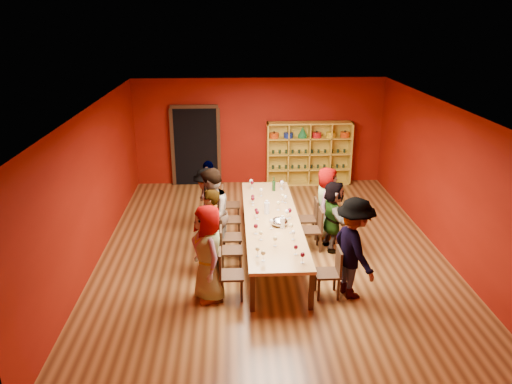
% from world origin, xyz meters
% --- Properties ---
extents(room_shell, '(7.10, 9.10, 3.04)m').
position_xyz_m(room_shell, '(0.00, 0.00, 1.50)').
color(room_shell, '#593317').
rests_on(room_shell, ground).
extents(tasting_table, '(1.10, 4.50, 0.75)m').
position_xyz_m(tasting_table, '(0.00, 0.00, 0.70)').
color(tasting_table, '#AF8249').
rests_on(tasting_table, ground).
extents(doorway, '(1.40, 0.17, 2.30)m').
position_xyz_m(doorway, '(-1.80, 4.43, 1.12)').
color(doorway, black).
rests_on(doorway, ground).
extents(shelving_unit, '(2.40, 0.40, 1.80)m').
position_xyz_m(shelving_unit, '(1.40, 4.32, 0.98)').
color(shelving_unit, gold).
rests_on(shelving_unit, ground).
extents(chair_person_left_0, '(0.42, 0.42, 0.89)m').
position_xyz_m(chair_person_left_0, '(-0.91, -1.72, 0.50)').
color(chair_person_left_0, black).
rests_on(chair_person_left_0, ground).
extents(person_left_0, '(0.71, 0.94, 1.72)m').
position_xyz_m(person_left_0, '(-1.22, -1.72, 0.86)').
color(person_left_0, pink).
rests_on(person_left_0, ground).
extents(chair_person_left_1, '(0.42, 0.42, 0.89)m').
position_xyz_m(chair_person_left_1, '(-0.91, -0.78, 0.50)').
color(chair_person_left_1, black).
rests_on(chair_person_left_1, ground).
extents(person_left_1, '(0.60, 0.71, 1.66)m').
position_xyz_m(person_left_1, '(-1.22, -0.78, 0.83)').
color(person_left_1, '#504F55').
rests_on(person_left_1, ground).
extents(chair_person_left_2, '(0.42, 0.42, 0.89)m').
position_xyz_m(chair_person_left_2, '(-0.91, -0.19, 0.50)').
color(chair_person_left_2, black).
rests_on(chair_person_left_2, ground).
extents(person_left_2, '(0.59, 0.95, 1.87)m').
position_xyz_m(person_left_2, '(-1.22, -0.19, 0.93)').
color(person_left_2, '#505055').
rests_on(person_left_2, ground).
extents(chair_person_left_3, '(0.42, 0.42, 0.89)m').
position_xyz_m(chair_person_left_3, '(-0.91, 0.70, 0.50)').
color(chair_person_left_3, black).
rests_on(chair_person_left_3, ground).
extents(person_left_3, '(0.74, 1.12, 1.60)m').
position_xyz_m(person_left_3, '(-1.33, 0.70, 0.80)').
color(person_left_3, '#131735').
rests_on(person_left_3, ground).
extents(chair_person_left_4, '(0.42, 0.42, 0.89)m').
position_xyz_m(chair_person_left_4, '(-0.91, 1.58, 0.50)').
color(chair_person_left_4, black).
rests_on(chair_person_left_4, ground).
extents(person_left_4, '(0.72, 0.98, 1.52)m').
position_xyz_m(person_left_4, '(-1.32, 1.58, 0.76)').
color(person_left_4, '#C5848D').
rests_on(person_left_4, ground).
extents(chair_person_right_0, '(0.42, 0.42, 0.89)m').
position_xyz_m(chair_person_right_0, '(0.91, -1.74, 0.50)').
color(chair_person_right_0, black).
rests_on(chair_person_right_0, ground).
extents(person_right_0, '(0.77, 1.25, 1.81)m').
position_xyz_m(person_right_0, '(1.26, -1.74, 0.90)').
color(person_right_0, pink).
rests_on(person_right_0, ground).
extents(chair_person_right_2, '(0.42, 0.42, 0.89)m').
position_xyz_m(chair_person_right_2, '(0.91, 0.07, 0.50)').
color(chair_person_right_2, black).
rests_on(chair_person_right_2, ground).
extents(person_right_2, '(0.55, 1.42, 1.50)m').
position_xyz_m(person_right_2, '(1.27, 0.07, 0.75)').
color(person_right_2, pink).
rests_on(person_right_2, ground).
extents(chair_person_right_3, '(0.42, 0.42, 0.89)m').
position_xyz_m(chair_person_right_3, '(0.91, 0.66, 0.50)').
color(chair_person_right_3, black).
rests_on(chair_person_right_3, ground).
extents(person_right_3, '(0.70, 0.89, 1.60)m').
position_xyz_m(person_right_3, '(1.24, 0.66, 0.80)').
color(person_right_3, '#535459').
rests_on(person_right_3, ground).
extents(wine_glass_0, '(0.07, 0.07, 0.18)m').
position_xyz_m(wine_glass_0, '(0.28, -1.63, 0.88)').
color(wine_glass_0, white).
rests_on(wine_glass_0, tasting_table).
extents(wine_glass_1, '(0.08, 0.08, 0.20)m').
position_xyz_m(wine_glass_1, '(0.36, -1.93, 0.89)').
color(wine_glass_1, white).
rests_on(wine_glass_1, tasting_table).
extents(wine_glass_2, '(0.08, 0.08, 0.19)m').
position_xyz_m(wine_glass_2, '(-0.28, -1.01, 0.89)').
color(wine_glass_2, white).
rests_on(wine_glass_2, tasting_table).
extents(wine_glass_3, '(0.08, 0.08, 0.20)m').
position_xyz_m(wine_glass_3, '(-0.29, -1.83, 0.89)').
color(wine_glass_3, white).
rests_on(wine_glass_3, tasting_table).
extents(wine_glass_4, '(0.08, 0.08, 0.19)m').
position_xyz_m(wine_glass_4, '(-0.38, -1.66, 0.89)').
color(wine_glass_4, white).
rests_on(wine_glass_4, tasting_table).
extents(wine_glass_5, '(0.08, 0.08, 0.21)m').
position_xyz_m(wine_glass_5, '(-0.05, -0.52, 0.90)').
color(wine_glass_5, white).
rests_on(wine_glass_5, tasting_table).
extents(wine_glass_6, '(0.08, 0.08, 0.20)m').
position_xyz_m(wine_glass_6, '(-0.35, 0.74, 0.89)').
color(wine_glass_6, white).
rests_on(wine_glass_6, tasting_table).
extents(wine_glass_7, '(0.07, 0.07, 0.18)m').
position_xyz_m(wine_glass_7, '(0.37, 0.84, 0.88)').
color(wine_glass_7, white).
rests_on(wine_glass_7, tasting_table).
extents(wine_glass_8, '(0.08, 0.08, 0.19)m').
position_xyz_m(wine_glass_8, '(-0.14, 1.30, 0.89)').
color(wine_glass_8, white).
rests_on(wine_glass_8, tasting_table).
extents(wine_glass_9, '(0.08, 0.08, 0.20)m').
position_xyz_m(wine_glass_9, '(-0.30, -0.05, 0.90)').
color(wine_glass_9, white).
rests_on(wine_glass_9, tasting_table).
extents(wine_glass_10, '(0.08, 0.08, 0.20)m').
position_xyz_m(wine_glass_10, '(0.30, -0.74, 0.89)').
color(wine_glass_10, white).
rests_on(wine_glass_10, tasting_table).
extents(wine_glass_11, '(0.08, 0.08, 0.21)m').
position_xyz_m(wine_glass_11, '(-0.36, -0.74, 0.90)').
color(wine_glass_11, white).
rests_on(wine_glass_11, tasting_table).
extents(wine_glass_12, '(0.08, 0.08, 0.21)m').
position_xyz_m(wine_glass_12, '(0.17, 0.43, 0.90)').
color(wine_glass_12, white).
rests_on(wine_glass_12, tasting_table).
extents(wine_glass_13, '(0.07, 0.07, 0.18)m').
position_xyz_m(wine_glass_13, '(-0.31, 0.12, 0.88)').
color(wine_glass_13, white).
rests_on(wine_glass_13, tasting_table).
extents(wine_glass_14, '(0.08, 0.08, 0.20)m').
position_xyz_m(wine_glass_14, '(-0.05, -1.28, 0.89)').
color(wine_glass_14, white).
rests_on(wine_glass_14, tasting_table).
extents(wine_glass_15, '(0.09, 0.09, 0.21)m').
position_xyz_m(wine_glass_15, '(0.29, -0.06, 0.90)').
color(wine_glass_15, white).
rests_on(wine_glass_15, tasting_table).
extents(wine_glass_16, '(0.08, 0.08, 0.19)m').
position_xyz_m(wine_glass_16, '(0.31, -1.03, 0.89)').
color(wine_glass_16, white).
rests_on(wine_glass_16, tasting_table).
extents(wine_glass_17, '(0.08, 0.08, 0.21)m').
position_xyz_m(wine_glass_17, '(-0.32, 1.80, 0.90)').
color(wine_glass_17, white).
rests_on(wine_glass_17, tasting_table).
extents(wine_glass_18, '(0.08, 0.08, 0.20)m').
position_xyz_m(wine_glass_18, '(0.37, 1.81, 0.90)').
color(wine_glass_18, white).
rests_on(wine_glass_18, tasting_table).
extents(wine_glass_19, '(0.09, 0.09, 0.22)m').
position_xyz_m(wine_glass_19, '(-0.34, 1.86, 0.91)').
color(wine_glass_19, white).
rests_on(wine_glass_19, tasting_table).
extents(wine_glass_20, '(0.08, 0.08, 0.19)m').
position_xyz_m(wine_glass_20, '(0.31, 0.90, 0.89)').
color(wine_glass_20, white).
rests_on(wine_glass_20, tasting_table).
extents(wine_glass_21, '(0.08, 0.08, 0.19)m').
position_xyz_m(wine_glass_21, '(-0.35, 0.90, 0.89)').
color(wine_glass_21, white).
rests_on(wine_glass_21, tasting_table).
extents(wine_glass_22, '(0.09, 0.09, 0.22)m').
position_xyz_m(wine_glass_22, '(0.38, 1.71, 0.91)').
color(wine_glass_22, white).
rests_on(wine_glass_22, tasting_table).
extents(wine_glass_23, '(0.09, 0.09, 0.22)m').
position_xyz_m(wine_glass_23, '(0.36, -0.02, 0.91)').
color(wine_glass_23, white).
rests_on(wine_glass_23, tasting_table).
extents(spittoon_bowl, '(0.33, 0.33, 0.18)m').
position_xyz_m(spittoon_bowl, '(0.12, -0.37, 0.83)').
color(spittoon_bowl, '#ACAFB3').
rests_on(spittoon_bowl, tasting_table).
extents(carafe_a, '(0.14, 0.14, 0.29)m').
position_xyz_m(carafe_a, '(-0.09, 0.25, 0.88)').
color(carafe_a, white).
rests_on(carafe_a, tasting_table).
extents(carafe_b, '(0.12, 0.12, 0.26)m').
position_xyz_m(carafe_b, '(0.16, -0.49, 0.86)').
color(carafe_b, white).
rests_on(carafe_b, tasting_table).
extents(wine_bottle, '(0.11, 0.11, 0.33)m').
position_xyz_m(wine_bottle, '(0.18, 1.64, 0.87)').
color(wine_bottle, '#153A19').
rests_on(wine_bottle, tasting_table).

